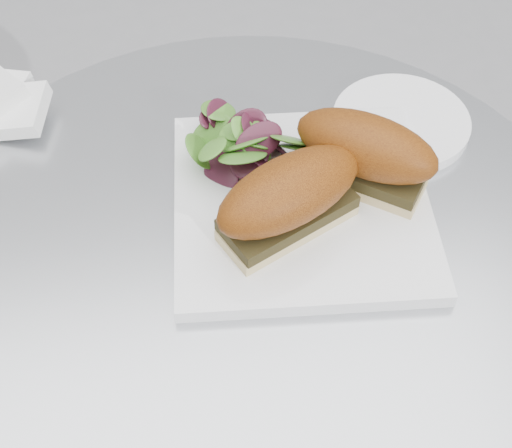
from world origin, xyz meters
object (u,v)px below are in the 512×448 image
at_px(sandwich_left, 289,198).
at_px(saucer, 401,122).
at_px(plate, 301,204).
at_px(sandwich_right, 365,152).

relative_size(sandwich_left, saucer, 1.10).
height_order(plate, sandwich_right, sandwich_right).
bearing_deg(plate, sandwich_right, 11.50).
distance_m(sandwich_left, saucer, 0.21).
relative_size(sandwich_left, sandwich_right, 1.08).
height_order(sandwich_left, sandwich_right, same).
distance_m(sandwich_right, saucer, 0.13).
bearing_deg(plate, saucer, 37.42).
bearing_deg(saucer, sandwich_right, -128.19).
distance_m(plate, sandwich_left, 0.06).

